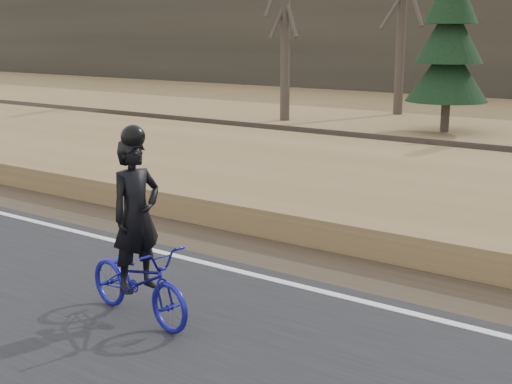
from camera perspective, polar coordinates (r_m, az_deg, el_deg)
The scene contains 4 objects.
cyclist at distance 7.92m, azimuth -9.45°, elevation -5.26°, with size 1.74×0.82×2.17m.
bare_tree_far_left at distance 26.05m, azimuth 2.38°, elevation 13.87°, with size 0.36×0.36×7.40m, color #493F35.
bare_tree_left at distance 28.52m, azimuth 11.64°, elevation 14.77°, with size 0.36×0.36×8.63m, color #493F35.
conifer at distance 23.70m, azimuth 15.25°, elevation 12.09°, with size 2.60×2.60×6.54m.
Camera 1 is at (1.04, -6.94, 3.18)m, focal length 50.00 mm.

